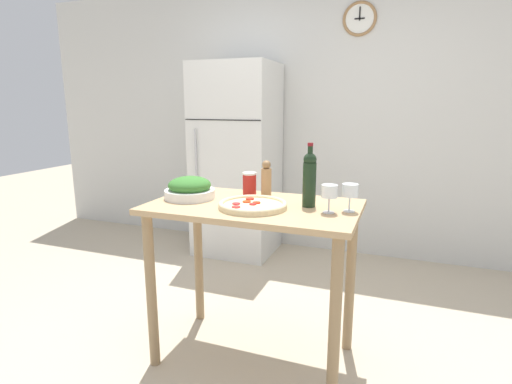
# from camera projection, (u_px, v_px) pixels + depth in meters

# --- Properties ---
(ground_plane) EXTENTS (14.00, 14.00, 0.00)m
(ground_plane) POSITION_uv_depth(u_px,v_px,m) (254.00, 355.00, 2.35)
(ground_plane) COLOR #BCAD93
(wall_back) EXTENTS (6.40, 0.08, 2.60)m
(wall_back) POSITION_uv_depth(u_px,v_px,m) (325.00, 120.00, 3.85)
(wall_back) COLOR silver
(wall_back) RESTS_ON ground_plane
(refrigerator) EXTENTS (0.74, 0.66, 1.82)m
(refrigerator) POSITION_uv_depth(u_px,v_px,m) (237.00, 161.00, 3.87)
(refrigerator) COLOR silver
(refrigerator) RESTS_ON ground_plane
(prep_counter) EXTENTS (1.12, 0.66, 0.92)m
(prep_counter) POSITION_uv_depth(u_px,v_px,m) (254.00, 233.00, 2.19)
(prep_counter) COLOR tan
(prep_counter) RESTS_ON ground_plane
(wine_bottle) EXTENTS (0.07, 0.07, 0.33)m
(wine_bottle) POSITION_uv_depth(u_px,v_px,m) (309.00, 178.00, 2.07)
(wine_bottle) COLOR black
(wine_bottle) RESTS_ON prep_counter
(wine_glass_near) EXTENTS (0.08, 0.08, 0.14)m
(wine_glass_near) POSITION_uv_depth(u_px,v_px,m) (329.00, 193.00, 1.96)
(wine_glass_near) COLOR silver
(wine_glass_near) RESTS_ON prep_counter
(wine_glass_far) EXTENTS (0.08, 0.08, 0.14)m
(wine_glass_far) POSITION_uv_depth(u_px,v_px,m) (350.00, 192.00, 1.98)
(wine_glass_far) COLOR silver
(wine_glass_far) RESTS_ON prep_counter
(pepper_mill) EXTENTS (0.06, 0.06, 0.22)m
(pepper_mill) POSITION_uv_depth(u_px,v_px,m) (266.00, 180.00, 2.29)
(pepper_mill) COLOR #AD7F51
(pepper_mill) RESTS_ON prep_counter
(salad_bowl) EXTENTS (0.29, 0.29, 0.13)m
(salad_bowl) POSITION_uv_depth(u_px,v_px,m) (190.00, 189.00, 2.28)
(salad_bowl) COLOR white
(salad_bowl) RESTS_ON prep_counter
(homemade_pizza) EXTENTS (0.36, 0.36, 0.03)m
(homemade_pizza) POSITION_uv_depth(u_px,v_px,m) (253.00, 205.00, 2.07)
(homemade_pizza) COLOR beige
(homemade_pizza) RESTS_ON prep_counter
(salt_canister) EXTENTS (0.08, 0.08, 0.14)m
(salt_canister) POSITION_uv_depth(u_px,v_px,m) (249.00, 184.00, 2.35)
(salt_canister) COLOR #B2231E
(salt_canister) RESTS_ON prep_counter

